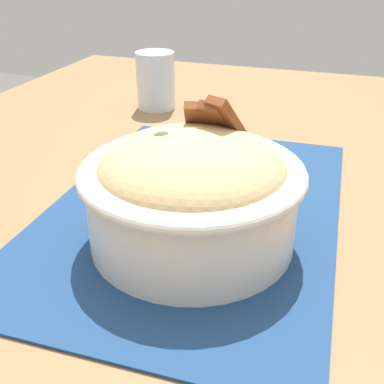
{
  "coord_description": "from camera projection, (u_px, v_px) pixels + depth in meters",
  "views": [
    {
      "loc": [
        -0.38,
        -0.14,
        1.03
      ],
      "look_at": [
        -0.04,
        -0.03,
        0.83
      ],
      "focal_mm": 43.89,
      "sensor_mm": 36.0,
      "label": 1
    }
  ],
  "objects": [
    {
      "name": "table",
      "position": [
        181.0,
        268.0,
        0.51
      ],
      "size": [
        1.32,
        0.93,
        0.78
      ],
      "color": "olive",
      "rests_on": "ground_plane"
    },
    {
      "name": "placemat",
      "position": [
        194.0,
        208.0,
        0.49
      ],
      "size": [
        0.43,
        0.3,
        0.0
      ],
      "primitive_type": "cube",
      "rotation": [
        0.0,
        0.0,
        0.03
      ],
      "color": "navy",
      "rests_on": "table"
    },
    {
      "name": "bowl",
      "position": [
        192.0,
        188.0,
        0.41
      ],
      "size": [
        0.2,
        0.2,
        0.13
      ],
      "color": "silver",
      "rests_on": "placemat"
    },
    {
      "name": "fork",
      "position": [
        237.0,
        173.0,
        0.56
      ],
      "size": [
        0.02,
        0.12,
        0.0
      ],
      "color": "silver",
      "rests_on": "placemat"
    },
    {
      "name": "drinking_glass",
      "position": [
        156.0,
        84.0,
        0.77
      ],
      "size": [
        0.06,
        0.06,
        0.09
      ],
      "color": "silver",
      "rests_on": "table"
    }
  ]
}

